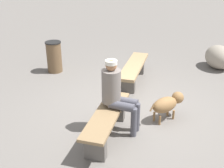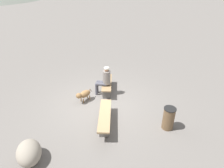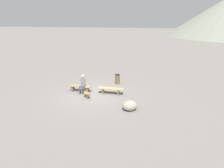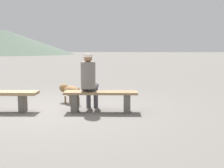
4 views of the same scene
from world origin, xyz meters
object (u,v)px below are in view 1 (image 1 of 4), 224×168
object	(u,v)px
bench_left	(134,69)
bench_right	(107,121)
dog	(167,104)
trash_bin	(54,57)
boulder	(219,57)
seated_person	(116,92)

from	to	relation	value
bench_left	bench_right	xyz separation A→B (m)	(2.38, 0.06, -0.03)
dog	trash_bin	xyz separation A→B (m)	(-1.58, -3.19, 0.08)
trash_bin	dog	bearing A→B (deg)	63.64
boulder	dog	bearing A→B (deg)	-18.44
bench_right	dog	distance (m)	1.29
seated_person	dog	distance (m)	1.12
bench_right	trash_bin	size ratio (longest dim) A/B	2.01
dog	trash_bin	distance (m)	3.56
bench_left	seated_person	bearing A→B (deg)	3.46
seated_person	trash_bin	bearing A→B (deg)	-128.24
bench_left	trash_bin	bearing A→B (deg)	-93.01
bench_right	trash_bin	xyz separation A→B (m)	(-2.47, -2.26, 0.10)
bench_left	trash_bin	distance (m)	2.20
boulder	trash_bin	bearing A→B (deg)	-69.90
bench_right	seated_person	bearing A→B (deg)	160.80
seated_person	dog	bearing A→B (deg)	130.60
dog	boulder	xyz separation A→B (m)	(-3.13, 1.04, -0.02)
bench_right	dog	size ratio (longest dim) A/B	2.46
bench_right	dog	xyz separation A→B (m)	(-0.89, 0.93, 0.02)
dog	boulder	size ratio (longest dim) A/B	0.75
bench_right	boulder	bearing A→B (deg)	153.08
bench_left	boulder	world-z (taller)	boulder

